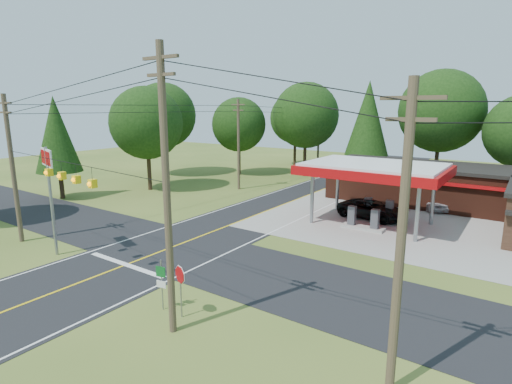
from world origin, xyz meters
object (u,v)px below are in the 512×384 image
Objects in this scene: gas_canopy at (374,171)px; suv_car at (371,210)px; sedan_car at (433,200)px; big_stop_sign at (48,176)px; octagonal_stop_sign at (180,279)px.

suv_car is (-0.50, 1.50, -3.50)m from gas_canopy.
gas_canopy reaches higher than sedan_car.
suv_car is 24.11m from big_stop_sign.
gas_canopy is at bearing -137.39° from sedan_car.
sedan_car is at bearing -22.43° from suv_car.
big_stop_sign is (-14.00, -18.01, 0.79)m from gas_canopy.
sedan_car is 1.84× the size of octagonal_stop_sign.
octagonal_stop_sign reaches higher than sedan_car.
big_stop_sign is at bearing -150.00° from sedan_car.
gas_canopy is at bearing 52.14° from big_stop_sign.
sedan_car is 0.66× the size of big_stop_sign.
sedan_car is at bearing 79.51° from octagonal_stop_sign.
sedan_car is 31.37m from big_stop_sign.
suv_car is 0.81× the size of big_stop_sign.
gas_canopy is at bearing 84.00° from octagonal_stop_sign.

